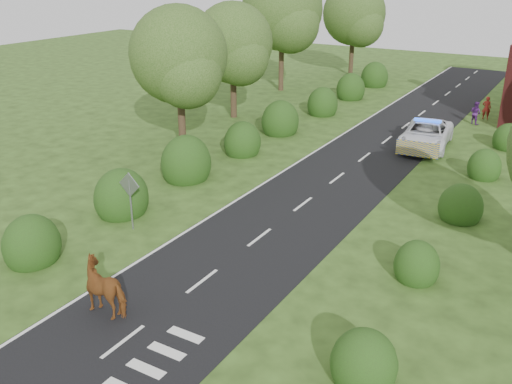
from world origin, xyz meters
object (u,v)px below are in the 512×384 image
Objects in this scene: road_sign at (130,193)px; cow at (108,290)px; police_van at (426,135)px; pedestrian_purple at (475,113)px; pedestrian_red at (486,108)px.

road_sign is 1.21× the size of cow.
police_van is (7.46, 17.72, -0.86)m from road_sign.
cow is 30.28m from pedestrian_purple.
road_sign is 6.09m from cow.
road_sign reaches higher than pedestrian_red.
police_van is 3.80× the size of pedestrian_purple.
pedestrian_red is at bearing 70.71° from road_sign.
road_sign is 28.28m from pedestrian_red.
cow is 0.35× the size of police_van.
pedestrian_red is at bearing 165.28° from cow.
pedestrian_purple reaches higher than cow.
police_van is 3.67× the size of pedestrian_red.
pedestrian_purple is at bearing 70.20° from road_sign.
road_sign is 1.60× the size of pedestrian_purple.
police_van is 7.28m from pedestrian_purple.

